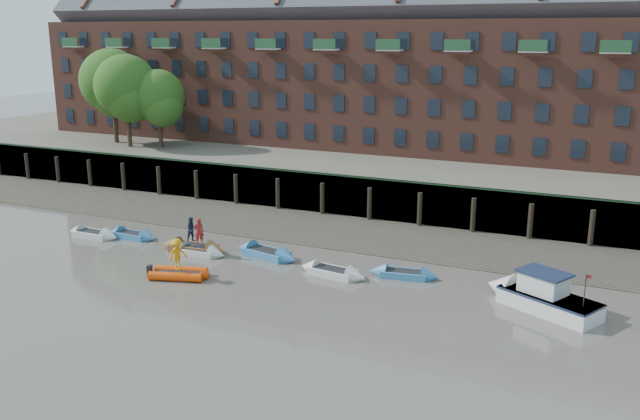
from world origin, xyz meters
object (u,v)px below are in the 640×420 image
Objects in this scene: rib_tender at (181,274)px; motor_launch at (532,294)px; person_rower_b at (192,229)px; person_rower_a at (199,231)px; rowboat_3 at (198,252)px; rowboat_4 at (266,253)px; rowboat_2 at (194,248)px; rowboat_0 at (93,234)px; person_rib_crew at (178,254)px; rowboat_6 at (404,274)px; rowboat_1 at (132,235)px; rowboat_5 at (332,272)px.

motor_launch reaches higher than rib_tender.
rib_tender is 4.86m from person_rower_b.
motor_launch is 3.87× the size of person_rower_a.
rowboat_4 reaches higher than rowboat_3.
person_rower_b reaches higher than rowboat_2.
rowboat_0 is at bearing 26.64° from motor_launch.
person_rower_b is 0.89× the size of person_rib_crew.
person_rower_b reaches higher than rowboat_6.
rowboat_4 is 6.40m from person_rib_crew.
rowboat_1 is 0.89× the size of rowboat_5.
motor_launch is at bearing -0.18° from rowboat_3.
rowboat_0 is at bearing 125.14° from person_rower_b.
person_rib_crew is (2.13, -4.55, 1.26)m from rowboat_2.
rowboat_1 reaches higher than rib_tender.
person_rower_b reaches higher than rowboat_4.
person_rib_crew is at bearing -163.89° from rowboat_6.
motor_launch is (19.49, 4.35, 0.41)m from rib_tender.
rowboat_1 is 16.04m from rowboat_5.
person_rib_crew reaches higher than rowboat_1.
rowboat_2 is 2.63× the size of person_rib_crew.
rowboat_4 reaches higher than rowboat_1.
rowboat_2 is at bearing 26.14° from motor_launch.
rib_tender is 19.97m from motor_launch.
rowboat_2 is 0.73× the size of motor_launch.
rowboat_6 is (3.98, 1.51, -0.01)m from rowboat_5.
rowboat_4 is at bearing 171.42° from rowboat_6.
rowboat_4 is 5.17m from person_rower_b.
person_rower_a is at bearing 91.78° from rib_tender.
rowboat_1 is 1.13× the size of rib_tender.
rowboat_1 is 0.99× the size of rowboat_3.
motor_launch is at bearing -54.30° from person_rower_b.
rib_tender is at bearing -67.27° from rowboat_2.
rowboat_3 is (0.59, -0.39, -0.04)m from rowboat_2.
person_rib_crew is at bearing -104.77° from rowboat_4.
rowboat_2 is 2.84× the size of person_rower_a.
rowboat_0 is at bearing -162.76° from rowboat_4.
rowboat_4 is (13.36, 1.31, 0.03)m from rowboat_0.
rowboat_5 is 2.44× the size of person_rib_crew.
rowboat_4 is at bearing 3.11° from rowboat_1.
rowboat_0 is 2.48× the size of person_rower_a.
rowboat_5 is 10.20m from person_rower_b.
rib_tender is at bearing -118.43° from person_rower_b.
rowboat_2 is at bearing 175.46° from rowboat_6.
rowboat_1 is at bearing 20.28° from rowboat_0.
rowboat_3 is 4.62m from person_rib_crew.
rowboat_0 is 1.05× the size of rowboat_3.
person_rib_crew reaches higher than rowboat_6.
rowboat_4 is 1.17× the size of rowboat_6.
person_rower_a is 4.27m from person_rib_crew.
motor_launch is at bearing 7.75° from rowboat_4.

